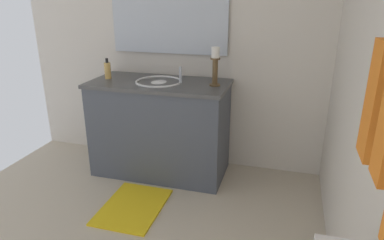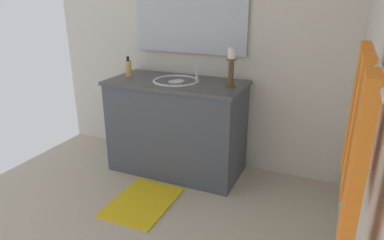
{
  "view_description": "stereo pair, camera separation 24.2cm",
  "coord_description": "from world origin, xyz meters",
  "px_view_note": "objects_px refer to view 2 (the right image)",
  "views": [
    {
      "loc": [
        1.52,
        1.06,
        1.55
      ],
      "look_at": [
        -0.21,
        0.57,
        0.89
      ],
      "focal_mm": 32.47,
      "sensor_mm": 36.0,
      "label": 1
    },
    {
      "loc": [
        1.44,
        1.29,
        1.55
      ],
      "look_at": [
        -0.21,
        0.57,
        0.89
      ],
      "focal_mm": 32.47,
      "sensor_mm": 36.0,
      "label": 2
    }
  ],
  "objects_px": {
    "sink_basin": "(177,86)",
    "towel_bar": "(377,63)",
    "towel_near_corner": "(355,182)",
    "candle_holder_tall": "(231,66)",
    "towel_near_vanity": "(356,108)",
    "towel_center": "(357,128)",
    "soap_bottle": "(128,68)",
    "vanity_cabinet": "(177,127)",
    "mirror": "(190,15)",
    "bath_mat": "(143,202)"
  },
  "relations": [
    {
      "from": "sink_basin",
      "to": "towel_bar",
      "type": "xyz_separation_m",
      "value": [
        1.64,
        1.36,
        0.58
      ]
    },
    {
      "from": "sink_basin",
      "to": "mirror",
      "type": "relative_size",
      "value": 0.38
    },
    {
      "from": "mirror",
      "to": "towel_near_corner",
      "type": "bearing_deg",
      "value": 32.02
    },
    {
      "from": "towel_near_vanity",
      "to": "towel_center",
      "type": "distance_m",
      "value": 0.22
    },
    {
      "from": "vanity_cabinet",
      "to": "bath_mat",
      "type": "distance_m",
      "value": 0.75
    },
    {
      "from": "candle_holder_tall",
      "to": "towel_near_corner",
      "type": "xyz_separation_m",
      "value": [
        1.88,
        0.86,
        0.16
      ]
    },
    {
      "from": "candle_holder_tall",
      "to": "towel_bar",
      "type": "height_order",
      "value": "towel_bar"
    },
    {
      "from": "mirror",
      "to": "towel_center",
      "type": "height_order",
      "value": "mirror"
    },
    {
      "from": "towel_center",
      "to": "bath_mat",
      "type": "relative_size",
      "value": 0.64
    },
    {
      "from": "sink_basin",
      "to": "candle_holder_tall",
      "type": "distance_m",
      "value": 0.52
    },
    {
      "from": "sink_basin",
      "to": "towel_bar",
      "type": "bearing_deg",
      "value": 39.6
    },
    {
      "from": "towel_near_vanity",
      "to": "bath_mat",
      "type": "relative_size",
      "value": 0.69
    },
    {
      "from": "sink_basin",
      "to": "mirror",
      "type": "distance_m",
      "value": 0.63
    },
    {
      "from": "candle_holder_tall",
      "to": "towel_near_vanity",
      "type": "height_order",
      "value": "towel_near_vanity"
    },
    {
      "from": "sink_basin",
      "to": "towel_center",
      "type": "relative_size",
      "value": 1.04
    },
    {
      "from": "sink_basin",
      "to": "soap_bottle",
      "type": "relative_size",
      "value": 2.23
    },
    {
      "from": "towel_center",
      "to": "vanity_cabinet",
      "type": "bearing_deg",
      "value": -140.76
    },
    {
      "from": "soap_bottle",
      "to": "towel_near_corner",
      "type": "xyz_separation_m",
      "value": [
        1.86,
        1.82,
        0.25
      ]
    },
    {
      "from": "towel_near_corner",
      "to": "candle_holder_tall",
      "type": "bearing_deg",
      "value": -155.31
    },
    {
      "from": "towel_bar",
      "to": "bath_mat",
      "type": "xyz_separation_m",
      "value": [
        -1.02,
        -1.36,
        -1.38
      ]
    },
    {
      "from": "sink_basin",
      "to": "towel_center",
      "type": "bearing_deg",
      "value": 39.22
    },
    {
      "from": "towel_near_corner",
      "to": "bath_mat",
      "type": "height_order",
      "value": "towel_near_corner"
    },
    {
      "from": "candle_holder_tall",
      "to": "towel_near_corner",
      "type": "relative_size",
      "value": 0.65
    },
    {
      "from": "towel_bar",
      "to": "towel_near_vanity",
      "type": "distance_m",
      "value": 0.29
    },
    {
      "from": "soap_bottle",
      "to": "towel_bar",
      "type": "bearing_deg",
      "value": 48.29
    },
    {
      "from": "candle_holder_tall",
      "to": "towel_center",
      "type": "height_order",
      "value": "towel_center"
    },
    {
      "from": "towel_bar",
      "to": "candle_holder_tall",
      "type": "bearing_deg",
      "value": -151.96
    },
    {
      "from": "sink_basin",
      "to": "towel_near_corner",
      "type": "xyz_separation_m",
      "value": [
        1.87,
        1.34,
        0.37
      ]
    },
    {
      "from": "towel_bar",
      "to": "vanity_cabinet",
      "type": "bearing_deg",
      "value": -140.38
    },
    {
      "from": "towel_center",
      "to": "bath_mat",
      "type": "height_order",
      "value": "towel_center"
    },
    {
      "from": "towel_bar",
      "to": "towel_center",
      "type": "relative_size",
      "value": 1.73
    },
    {
      "from": "mirror",
      "to": "towel_bar",
      "type": "bearing_deg",
      "value": 35.27
    },
    {
      "from": "towel_bar",
      "to": "towel_center",
      "type": "bearing_deg",
      "value": -90.0
    },
    {
      "from": "towel_near_vanity",
      "to": "towel_near_corner",
      "type": "height_order",
      "value": "same"
    },
    {
      "from": "sink_basin",
      "to": "towel_near_corner",
      "type": "bearing_deg",
      "value": 35.7
    },
    {
      "from": "sink_basin",
      "to": "bath_mat",
      "type": "distance_m",
      "value": 1.01
    },
    {
      "from": "vanity_cabinet",
      "to": "towel_bar",
      "type": "bearing_deg",
      "value": 39.62
    },
    {
      "from": "soap_bottle",
      "to": "towel_bar",
      "type": "xyz_separation_m",
      "value": [
        1.64,
        1.84,
        0.47
      ]
    },
    {
      "from": "vanity_cabinet",
      "to": "soap_bottle",
      "type": "distance_m",
      "value": 0.69
    },
    {
      "from": "towel_near_corner",
      "to": "soap_bottle",
      "type": "bearing_deg",
      "value": -135.64
    },
    {
      "from": "towel_center",
      "to": "towel_near_corner",
      "type": "relative_size",
      "value": 0.81
    },
    {
      "from": "towel_center",
      "to": "towel_near_corner",
      "type": "bearing_deg",
      "value": 0.0
    },
    {
      "from": "soap_bottle",
      "to": "bath_mat",
      "type": "relative_size",
      "value": 0.3
    },
    {
      "from": "candle_holder_tall",
      "to": "bath_mat",
      "type": "relative_size",
      "value": 0.52
    },
    {
      "from": "sink_basin",
      "to": "towel_near_corner",
      "type": "relative_size",
      "value": 0.84
    },
    {
      "from": "vanity_cabinet",
      "to": "sink_basin",
      "type": "height_order",
      "value": "sink_basin"
    },
    {
      "from": "candle_holder_tall",
      "to": "towel_center",
      "type": "distance_m",
      "value": 1.88
    },
    {
      "from": "candle_holder_tall",
      "to": "towel_near_vanity",
      "type": "distance_m",
      "value": 1.69
    },
    {
      "from": "vanity_cabinet",
      "to": "towel_bar",
      "type": "height_order",
      "value": "towel_bar"
    },
    {
      "from": "soap_bottle",
      "to": "vanity_cabinet",
      "type": "bearing_deg",
      "value": 90.49
    }
  ]
}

